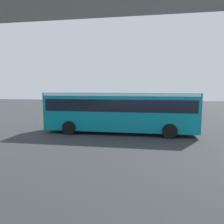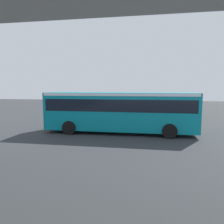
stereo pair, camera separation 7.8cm
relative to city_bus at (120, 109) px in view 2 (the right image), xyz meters
name	(u,v)px [view 2 (the right image)]	position (x,y,z in m)	size (l,w,h in m)	color
ground	(104,132)	(1.22, -0.05, -1.88)	(80.00, 80.00, 0.00)	#2D3033
city_bus	(120,109)	(0.00, 0.00, 0.00)	(11.54, 2.85, 3.15)	#0C8493
traffic_sign	(157,104)	(-3.13, -4.91, 0.01)	(0.08, 0.60, 2.80)	slate
lane_dash_leftmost	(154,127)	(-2.78, -2.60, -1.88)	(2.00, 0.20, 0.01)	silver
lane_dash_left	(110,126)	(1.22, -2.60, -1.88)	(2.00, 0.20, 0.01)	silver
lane_dash_centre	(69,125)	(5.22, -2.60, -1.88)	(2.00, 0.20, 0.01)	silver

